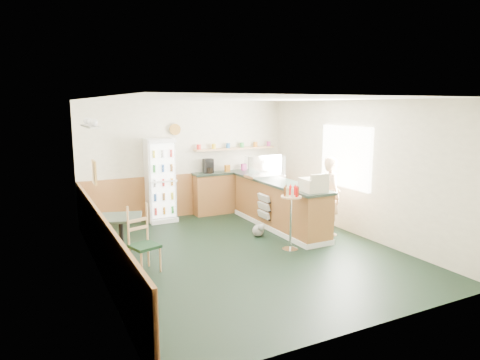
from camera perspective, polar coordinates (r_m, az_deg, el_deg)
ground at (r=7.77m, az=0.79°, el=-9.56°), size 6.00×6.00×0.00m
room_envelope at (r=7.96m, az=-3.07°, el=2.19°), size 5.04×6.02×2.72m
service_counter at (r=9.19m, az=5.17°, el=-3.54°), size 0.68×3.01×1.01m
back_counter at (r=10.57m, az=-0.52°, el=-1.25°), size 2.24×0.42×1.69m
drinks_fridge at (r=9.75m, az=-10.56°, el=-0.03°), size 0.62×0.53×1.87m
display_case at (r=9.55m, az=3.34°, el=1.79°), size 0.84×0.44×0.48m
cash_register at (r=8.08m, az=9.74°, el=-0.65°), size 0.45×0.47×0.24m
shopkeeper at (r=8.83m, az=12.05°, el=-2.08°), size 0.52×0.62×1.58m
condiment_stand at (r=7.72m, az=6.82°, el=-3.74°), size 0.37×0.37×1.16m
newspaper_rack at (r=9.01m, az=3.19°, el=-3.59°), size 0.09×0.44×0.52m
cafe_table at (r=7.56m, az=-15.58°, el=-6.32°), size 0.84×0.84×0.75m
cafe_chair at (r=6.96m, az=-12.81°, el=-7.37°), size 0.50×0.50×1.06m
dog_doorstop at (r=8.62m, az=2.50°, el=-6.67°), size 0.23×0.30×0.28m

